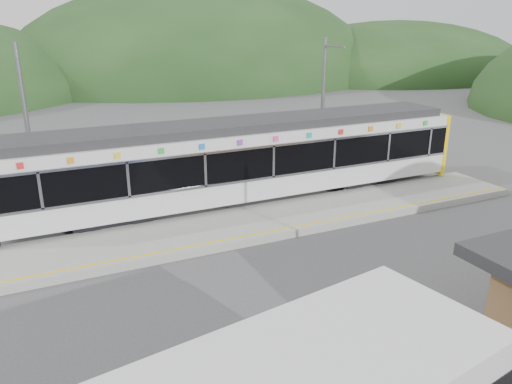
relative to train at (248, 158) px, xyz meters
name	(u,v)px	position (x,y,z in m)	size (l,w,h in m)	color
ground	(278,265)	(-1.61, -6.00, -2.06)	(120.00, 120.00, 0.00)	#4C4C4F
hills	(342,193)	(4.58, -0.71, -2.06)	(146.00, 149.00, 26.00)	#1E3D19
platform	(239,226)	(-1.61, -2.70, -1.91)	(26.00, 3.20, 0.30)	#9E9E99
yellow_line	(253,234)	(-1.61, -4.00, -1.76)	(26.00, 0.10, 0.01)	yellow
train	(248,158)	(0.00, 0.00, 0.00)	(20.44, 3.01, 3.74)	black
catenary_mast_west	(28,129)	(-8.61, 2.56, 1.58)	(0.18, 1.80, 7.00)	slate
catenary_mast_east	(323,105)	(5.39, 2.56, 1.58)	(0.18, 1.80, 7.00)	slate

